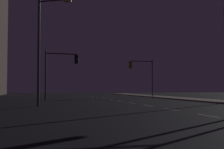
% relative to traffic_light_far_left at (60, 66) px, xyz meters
% --- Properties ---
extents(ground_plane, '(112.00, 112.00, 0.00)m').
position_rel_traffic_light_far_left_xyz_m(ground_plane, '(5.71, -10.22, -3.60)').
color(ground_plane, black).
rests_on(ground_plane, ground).
extents(lane_markings_center, '(0.14, 50.00, 0.01)m').
position_rel_traffic_light_far_left_xyz_m(lane_markings_center, '(5.71, -6.72, -3.59)').
color(lane_markings_center, silver).
rests_on(lane_markings_center, ground).
extents(lane_edge_line, '(0.14, 53.00, 0.01)m').
position_rel_traffic_light_far_left_xyz_m(lane_edge_line, '(12.16, -5.22, -3.59)').
color(lane_edge_line, silver).
rests_on(lane_edge_line, ground).
extents(traffic_light_far_left, '(3.48, 0.59, 5.13)m').
position_rel_traffic_light_far_left_xyz_m(traffic_light_far_left, '(0.00, 0.00, 0.00)').
color(traffic_light_far_left, '#4C4C51').
rests_on(traffic_light_far_left, ground).
extents(traffic_light_mid_right, '(3.51, 0.45, 5.04)m').
position_rel_traffic_light_far_left_xyz_m(traffic_light_mid_right, '(11.47, 7.11, 0.08)').
color(traffic_light_mid_right, '#4C4C51').
rests_on(traffic_light_mid_right, sidewalk_right).
extents(street_lamp_across_street, '(2.26, 1.28, 7.61)m').
position_rel_traffic_light_far_left_xyz_m(street_lamp_across_street, '(-1.78, -9.99, 1.00)').
color(street_lamp_across_street, '#4C4C51').
rests_on(street_lamp_across_street, ground).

